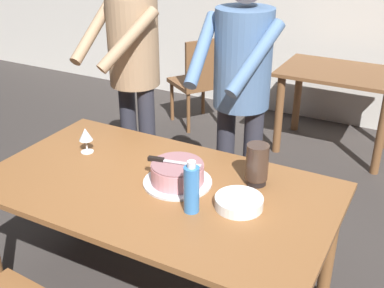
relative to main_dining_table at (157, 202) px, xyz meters
The scene contains 11 objects.
main_dining_table is the anchor object (origin of this frame).
cake_on_platter 0.18m from the main_dining_table, 38.78° to the left, with size 0.34×0.34×0.11m.
cake_knife 0.22m from the main_dining_table, 78.57° to the left, with size 0.27×0.07×0.02m.
plate_stack 0.45m from the main_dining_table, ahead, with size 0.22×0.22×0.05m.
wine_glass_near 0.58m from the main_dining_table, 167.07° to the left, with size 0.08×0.08×0.14m.
water_bottle 0.35m from the main_dining_table, 24.26° to the right, with size 0.07×0.07×0.25m.
hurricane_lamp 0.53m from the main_dining_table, 30.08° to the left, with size 0.11×0.11×0.21m.
person_cutting_cake 0.82m from the main_dining_table, 78.83° to the left, with size 0.47×0.56×1.72m.
person_standing_beside 1.04m from the main_dining_table, 130.35° to the left, with size 0.46×0.57×1.72m.
background_table 2.38m from the main_dining_table, 81.03° to the left, with size 1.00×0.70×0.74m.
background_chair_0 2.45m from the main_dining_table, 112.33° to the left, with size 0.61×0.61×0.90m.
Camera 1 is at (1.11, -1.70, 1.96)m, focal length 44.87 mm.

